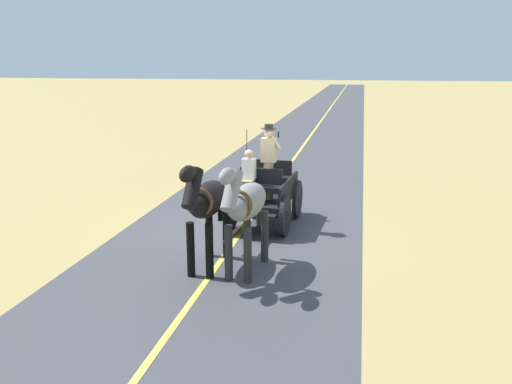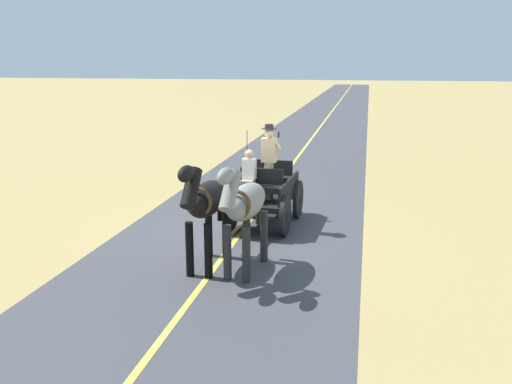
% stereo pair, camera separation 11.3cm
% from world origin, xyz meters
% --- Properties ---
extents(ground_plane, '(200.00, 200.00, 0.00)m').
position_xyz_m(ground_plane, '(0.00, 0.00, 0.00)').
color(ground_plane, tan).
extents(road_surface, '(5.59, 160.00, 0.01)m').
position_xyz_m(road_surface, '(0.00, 0.00, 0.00)').
color(road_surface, '#424247').
rests_on(road_surface, ground).
extents(road_centre_stripe, '(0.12, 160.00, 0.00)m').
position_xyz_m(road_centre_stripe, '(0.00, 0.00, 0.01)').
color(road_centre_stripe, '#DBCC4C').
rests_on(road_centre_stripe, road_surface).
extents(horse_drawn_carriage, '(1.55, 4.52, 2.50)m').
position_xyz_m(horse_drawn_carriage, '(-0.43, -0.46, 0.82)').
color(horse_drawn_carriage, black).
rests_on(horse_drawn_carriage, ground).
extents(horse_near_side, '(0.72, 2.14, 2.21)m').
position_xyz_m(horse_near_side, '(-0.62, 2.58, 1.32)').
color(horse_near_side, gray).
rests_on(horse_near_side, ground).
extents(horse_off_side, '(0.62, 2.13, 2.21)m').
position_xyz_m(horse_off_side, '(0.14, 2.53, 1.32)').
color(horse_off_side, black).
rests_on(horse_off_side, ground).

